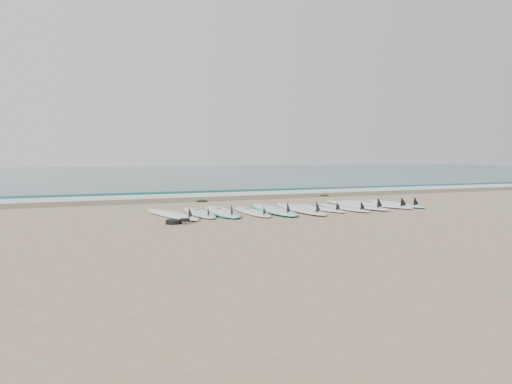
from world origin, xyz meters
name	(u,v)px	position (x,y,z in m)	size (l,w,h in m)	color
ground	(296,210)	(0.00, 0.00, 0.00)	(120.00, 120.00, 0.00)	tan
ocean	(112,173)	(0.00, 32.50, 0.01)	(120.00, 55.00, 0.03)	#215C60
wet_sand_band	(235,198)	(0.00, 4.10, 0.01)	(120.00, 1.80, 0.01)	brown
foam_band	(221,194)	(0.00, 5.50, 0.02)	(120.00, 1.40, 0.04)	silver
wave_crest	(207,191)	(0.00, 7.00, 0.05)	(120.00, 1.00, 0.10)	#215C60
surfboard_0	(173,214)	(-3.11, -0.06, 0.06)	(0.92, 2.60, 0.33)	white
surfboard_1	(199,212)	(-2.46, 0.08, 0.05)	(0.65, 2.40, 0.30)	white
surfboard_2	(222,211)	(-1.91, 0.11, 0.05)	(0.96, 2.78, 0.35)	white
surfboard_3	(253,211)	(-1.26, -0.21, 0.05)	(0.66, 2.34, 0.30)	white
surfboard_4	(273,209)	(-0.63, -0.02, 0.06)	(1.07, 2.99, 0.37)	white
surfboard_5	(301,209)	(0.03, -0.21, 0.06)	(0.94, 2.96, 0.37)	white
surfboard_6	(320,208)	(0.64, -0.10, 0.05)	(0.51, 2.30, 0.29)	white
surfboard_7	(343,207)	(1.23, -0.25, 0.05)	(0.52, 2.36, 0.30)	white
surfboard_8	(357,205)	(1.86, 0.05, 0.06)	(0.73, 2.91, 0.37)	white
surfboard_9	(377,204)	(2.53, 0.06, 0.06)	(0.85, 2.69, 0.34)	white
surfboard_10	(393,203)	(3.11, 0.12, 0.05)	(0.66, 2.56, 0.32)	white
seaweed_near	(202,201)	(-1.42, 3.16, 0.03)	(0.35, 0.27, 0.07)	black
seaweed_far	(324,195)	(2.99, 3.52, 0.03)	(0.32, 0.25, 0.06)	black
leash_coil	(176,222)	(-3.36, -1.28, 0.05)	(0.46, 0.36, 0.11)	black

